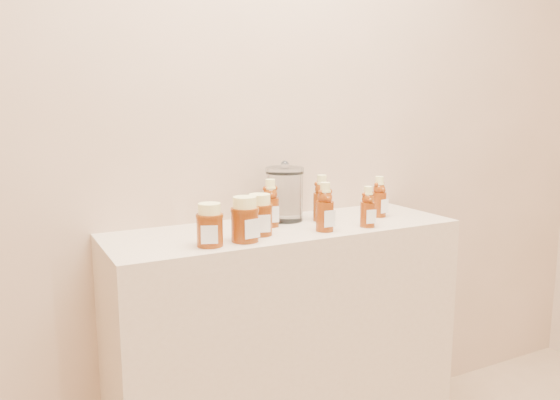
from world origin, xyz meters
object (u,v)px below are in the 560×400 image
honey_jar_left (210,225)px  display_table (285,351)px  bear_bottle_front_left (325,204)px  bear_bottle_back_left (270,200)px  glass_canister (285,192)px

honey_jar_left → display_table: bearing=43.4°
display_table → bear_bottle_front_left: bearing=-53.0°
bear_bottle_front_left → display_table: bearing=126.6°
display_table → honey_jar_left: honey_jar_left is taller
bear_bottle_back_left → glass_canister: size_ratio=0.88×
display_table → bear_bottle_front_left: bear_bottle_front_left is taller
bear_bottle_back_left → honey_jar_left: (-0.27, -0.15, -0.03)m
display_table → bear_bottle_back_left: bear_bottle_back_left is taller
display_table → glass_canister: glass_canister is taller
glass_canister → display_table: bearing=-117.1°
bear_bottle_back_left → bear_bottle_front_left: 0.19m
display_table → glass_canister: size_ratio=5.77×
bear_bottle_front_left → honey_jar_left: 0.40m
glass_canister → bear_bottle_front_left: bearing=-79.6°
display_table → bear_bottle_back_left: 0.54m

